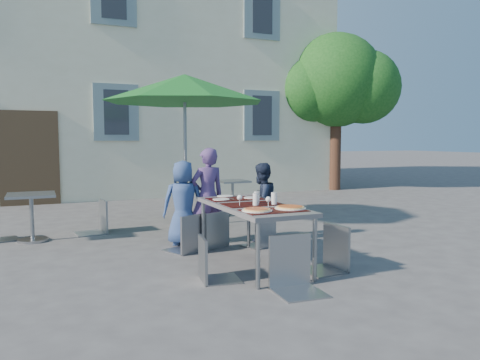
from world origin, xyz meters
name	(u,v)px	position (x,y,z in m)	size (l,w,h in m)	color
ground	(230,286)	(0.00, 0.00, 0.00)	(90.00, 90.00, 0.00)	#424244
building	(95,36)	(0.00, 11.50, 4.85)	(13.60, 8.20, 11.10)	beige
tree	(337,82)	(6.55, 7.54, 3.25)	(3.60, 3.00, 4.70)	#42281C
dining_table	(253,209)	(0.57, 0.66, 0.70)	(0.80, 1.85, 0.76)	#403F44
pizza_near_left	(257,210)	(0.37, 0.13, 0.77)	(0.33, 0.33, 0.03)	white
pizza_near_right	(290,207)	(0.80, 0.15, 0.77)	(0.35, 0.35, 0.03)	white
glassware	(260,199)	(0.63, 0.57, 0.83)	(0.49, 0.45, 0.15)	silver
place_settings	(233,198)	(0.57, 1.29, 0.76)	(0.70, 0.53, 0.01)	white
child_0	(183,203)	(0.11, 2.08, 0.62)	(0.60, 0.39, 1.24)	navy
child_1	(208,196)	(0.46, 2.02, 0.71)	(0.52, 0.34, 1.41)	#4C356D
child_2	(261,202)	(1.26, 1.84, 0.59)	(0.58, 0.33, 1.18)	#1B253C
chair_0	(188,210)	(0.04, 1.61, 0.59)	(0.59, 0.59, 1.00)	gray
chair_1	(213,207)	(0.45, 1.76, 0.57)	(0.56, 0.56, 0.97)	#939A9E
chair_2	(262,213)	(1.08, 1.47, 0.49)	(0.45, 0.46, 0.84)	gray
chair_3	(212,232)	(-0.11, 0.25, 0.54)	(0.46, 0.46, 0.92)	gray
chair_4	(330,220)	(1.30, 0.09, 0.60)	(0.50, 0.49, 1.01)	gray
chair_5	(295,230)	(0.56, -0.38, 0.63)	(0.50, 0.50, 1.06)	gray
patio_umbrella	(185,89)	(0.56, 3.46, 2.40)	(2.80, 2.80, 2.66)	#9B9EA2
cafe_table_0	(32,209)	(-1.92, 3.18, 0.49)	(0.68, 0.68, 0.72)	#9B9EA2
bg_chair_r_0	(96,196)	(-0.95, 3.46, 0.60)	(0.51, 0.50, 1.03)	#90979B
cafe_table_1	(232,192)	(1.97, 4.71, 0.42)	(0.62, 0.62, 0.66)	#9B9EA2
bg_chair_l_1	(206,189)	(1.24, 4.30, 0.55)	(0.55, 0.54, 0.93)	gray
bg_chair_r_1	(260,189)	(2.47, 4.41, 0.49)	(0.46, 0.45, 0.85)	gray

